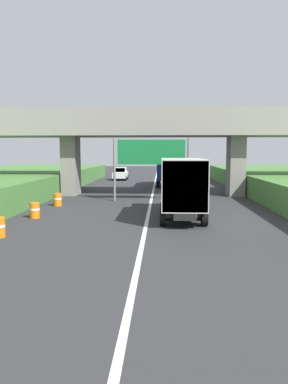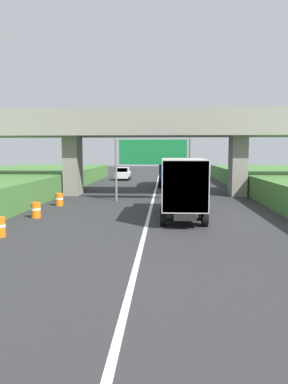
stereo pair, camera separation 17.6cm
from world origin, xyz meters
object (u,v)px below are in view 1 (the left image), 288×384
Objects in this scene: car_white at (120,174)px; construction_barrel_3 at (35,210)px; construction_barrel_4 at (58,199)px; truck_black at (181,185)px; overhead_highway_sign at (151,156)px; truck_blue at (167,169)px.

car_white is 29.12m from construction_barrel_3.
truck_black is at bearing -27.42° from construction_barrel_4.
overhead_highway_sign is at bearing 23.78° from construction_barrel_4.
truck_blue is 1.78× the size of car_white.
truck_blue is at bearing -53.96° from car_white.
truck_blue reaches higher than car_white.
truck_blue and truck_black have the same top height.
overhead_highway_sign is 7.71m from truck_black.
construction_barrel_4 is (-0.03, 4.81, 0.00)m from construction_barrel_3.
overhead_highway_sign is 0.81× the size of truck_blue.
truck_blue is at bearing 62.93° from construction_barrel_4.
truck_black is 1.78× the size of car_white.
construction_barrel_4 is (-1.78, -24.26, -0.40)m from car_white.
construction_barrel_4 is at bearing 152.58° from truck_black.
car_white is at bearing 85.80° from construction_barrel_4.
truck_blue is 1.00× the size of truck_black.
construction_barrel_3 is (-1.75, -29.07, -0.40)m from car_white.
construction_barrel_3 is at bearing -111.30° from truck_blue.
construction_barrel_4 is (-8.49, 4.40, -1.47)m from truck_black.
truck_black is 8.11× the size of construction_barrel_4.
construction_barrel_4 is at bearing 90.31° from construction_barrel_3.
overhead_highway_sign is at bearing -96.55° from truck_blue.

